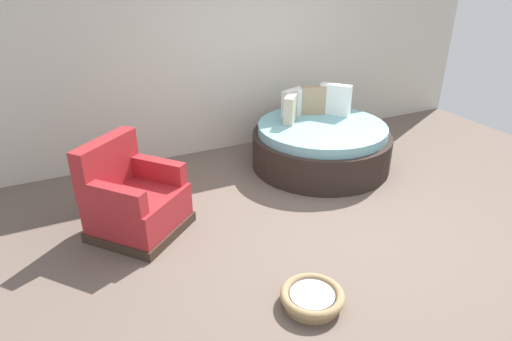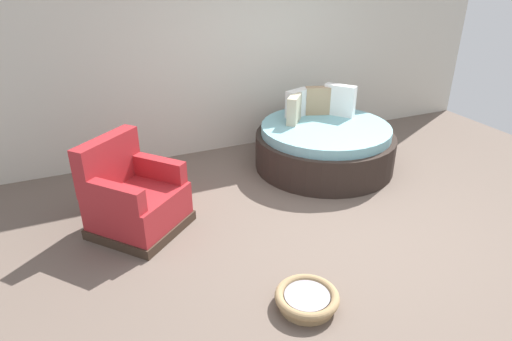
{
  "view_description": "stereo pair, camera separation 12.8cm",
  "coord_description": "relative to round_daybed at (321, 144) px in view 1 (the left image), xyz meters",
  "views": [
    {
      "loc": [
        -2.32,
        -3.08,
        2.49
      ],
      "look_at": [
        -0.59,
        0.52,
        0.55
      ],
      "focal_mm": 30.98,
      "sensor_mm": 36.0,
      "label": 1
    },
    {
      "loc": [
        -2.2,
        -3.13,
        2.49
      ],
      "look_at": [
        -0.59,
        0.52,
        0.55
      ],
      "focal_mm": 30.98,
      "sensor_mm": 36.0,
      "label": 2
    }
  ],
  "objects": [
    {
      "name": "ground_plane",
      "position": [
        -0.73,
        -1.33,
        -0.3
      ],
      "size": [
        8.0,
        8.0,
        0.02
      ],
      "primitive_type": "cube",
      "color": "#66564C"
    },
    {
      "name": "back_wall",
      "position": [
        -0.73,
        1.16,
        1.2
      ],
      "size": [
        8.0,
        0.12,
        2.98
      ],
      "primitive_type": "cube",
      "color": "beige",
      "rests_on": "ground_plane"
    },
    {
      "name": "round_daybed",
      "position": [
        0.0,
        0.0,
        0.0
      ],
      "size": [
        1.78,
        1.78,
        0.98
      ],
      "color": "#2D231E",
      "rests_on": "ground_plane"
    },
    {
      "name": "red_armchair",
      "position": [
        -2.51,
        -0.51,
        0.04
      ],
      "size": [
        1.13,
        1.13,
        0.94
      ],
      "color": "#38281E",
      "rests_on": "ground_plane"
    },
    {
      "name": "pet_basket",
      "position": [
        -1.49,
        -2.19,
        -0.22
      ],
      "size": [
        0.51,
        0.51,
        0.13
      ],
      "color": "#9E7F56",
      "rests_on": "ground_plane"
    }
  ]
}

